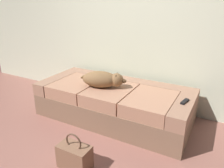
# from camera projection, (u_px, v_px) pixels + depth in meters

# --- Properties ---
(ground_plane) EXTENTS (10.00, 10.00, 0.00)m
(ground_plane) POSITION_uv_depth(u_px,v_px,m) (63.00, 165.00, 2.16)
(ground_plane) COLOR #9B6155
(back_wall) EXTENTS (6.40, 0.10, 2.80)m
(back_wall) POSITION_uv_depth(u_px,v_px,m) (134.00, 10.00, 3.04)
(back_wall) COLOR silver
(back_wall) RESTS_ON ground
(couch) EXTENTS (2.05, 0.91, 0.46)m
(couch) POSITION_uv_depth(u_px,v_px,m) (114.00, 102.00, 2.96)
(couch) COLOR #86644D
(couch) RESTS_ON ground
(dog_tan) EXTENTS (0.60, 0.39, 0.21)m
(dog_tan) POSITION_uv_depth(u_px,v_px,m) (103.00, 79.00, 2.81)
(dog_tan) COLOR olive
(dog_tan) RESTS_ON couch
(tv_remote) EXTENTS (0.07, 0.16, 0.02)m
(tv_remote) POSITION_uv_depth(u_px,v_px,m) (185.00, 101.00, 2.42)
(tv_remote) COLOR black
(tv_remote) RESTS_ON couch
(handbag) EXTENTS (0.32, 0.18, 0.38)m
(handbag) POSITION_uv_depth(u_px,v_px,m) (75.00, 156.00, 2.08)
(handbag) COLOR #885D45
(handbag) RESTS_ON ground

